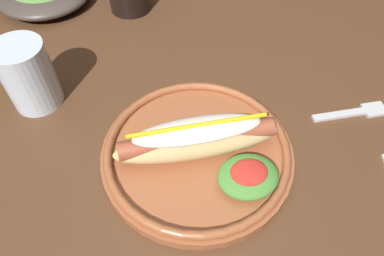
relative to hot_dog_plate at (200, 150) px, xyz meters
The scene contains 5 objects.
ground_plane 0.78m from the hot_dog_plate, 100.60° to the left, with size 8.00×8.00×0.00m, color #2D2826.
dining_table 0.19m from the hot_dog_plate, 100.60° to the left, with size 1.23×1.04×0.74m.
hot_dog_plate is the anchor object (origin of this frame).
fork 0.26m from the hot_dog_plate, ahead, with size 0.12×0.03×0.00m.
water_cup 0.28m from the hot_dog_plate, 142.20° to the left, with size 0.08×0.08×0.11m, color silver.
Camera 1 is at (-0.05, -0.41, 1.16)m, focal length 33.08 mm.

